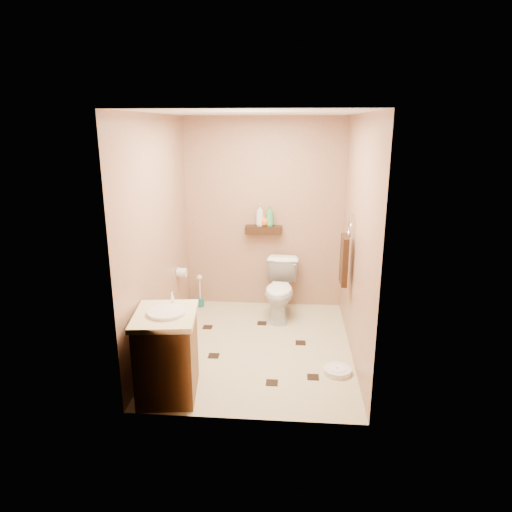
{
  "coord_description": "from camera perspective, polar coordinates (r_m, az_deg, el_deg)",
  "views": [
    {
      "loc": [
        0.36,
        -4.41,
        2.3
      ],
      "look_at": [
        -0.02,
        0.25,
        0.94
      ],
      "focal_mm": 32.0,
      "sensor_mm": 36.0,
      "label": 1
    }
  ],
  "objects": [
    {
      "name": "wall_left",
      "position": [
        4.75,
        -12.12,
        2.41
      ],
      "size": [
        0.04,
        2.5,
        2.4
      ],
      "primitive_type": "cube",
      "color": "#A3775D",
      "rests_on": "ground"
    },
    {
      "name": "vanity",
      "position": [
        4.11,
        -11.05,
        -11.79
      ],
      "size": [
        0.59,
        0.68,
        0.88
      ],
      "rotation": [
        0.0,
        0.0,
        0.12
      ],
      "color": "brown",
      "rests_on": "ground"
    },
    {
      "name": "floor_accents",
      "position": [
        4.93,
        0.47,
        -11.57
      ],
      "size": [
        1.3,
        1.41,
        0.01
      ],
      "color": "black",
      "rests_on": "ground"
    },
    {
      "name": "toilet",
      "position": [
        5.6,
        3.07,
        -4.24
      ],
      "size": [
        0.44,
        0.71,
        0.7
      ],
      "primitive_type": "imported",
      "rotation": [
        0.0,
        0.0,
        -0.07
      ],
      "color": "white",
      "rests_on": "ground"
    },
    {
      "name": "wall_shelf",
      "position": [
        5.74,
        0.96,
        3.29
      ],
      "size": [
        0.46,
        0.14,
        0.1
      ],
      "primitive_type": "cube",
      "color": "#331E0E",
      "rests_on": "wall_back"
    },
    {
      "name": "wall_front",
      "position": [
        3.37,
        -1.69,
        -2.89
      ],
      "size": [
        2.0,
        0.04,
        2.4
      ],
      "primitive_type": "cube",
      "color": "#A3775D",
      "rests_on": "ground"
    },
    {
      "name": "ground",
      "position": [
        4.99,
        0.02,
        -11.27
      ],
      "size": [
        2.5,
        2.5,
        0.0
      ],
      "primitive_type": "plane",
      "color": "#C2B38E",
      "rests_on": "ground"
    },
    {
      "name": "ceiling",
      "position": [
        4.43,
        0.02,
        17.48
      ],
      "size": [
        2.0,
        2.5,
        0.02
      ],
      "primitive_type": "cube",
      "color": "silver",
      "rests_on": "wall_back"
    },
    {
      "name": "bottle_d",
      "position": [
        5.7,
        1.72,
        5.01
      ],
      "size": [
        0.13,
        0.13,
        0.25
      ],
      "primitive_type": "imported",
      "rotation": [
        0.0,
        0.0,
        0.42
      ],
      "color": "#359F57",
      "rests_on": "wall_shelf"
    },
    {
      "name": "bottle_b",
      "position": [
        5.71,
        0.54,
        4.53
      ],
      "size": [
        0.1,
        0.1,
        0.15
      ],
      "primitive_type": "imported",
      "rotation": [
        0.0,
        0.0,
        4.1
      ],
      "color": "yellow",
      "rests_on": "wall_shelf"
    },
    {
      "name": "bathroom_scale",
      "position": [
        4.57,
        10.13,
        -13.92
      ],
      "size": [
        0.29,
        0.29,
        0.05
      ],
      "rotation": [
        0.0,
        0.0,
        0.09
      ],
      "color": "silver",
      "rests_on": "ground"
    },
    {
      "name": "bottle_c",
      "position": [
        5.71,
        1.07,
        4.52
      ],
      "size": [
        0.16,
        0.16,
        0.15
      ],
      "primitive_type": "imported",
      "rotation": [
        0.0,
        0.0,
        4.1
      ],
      "color": "#CF5718",
      "rests_on": "wall_shelf"
    },
    {
      "name": "towel_ring",
      "position": [
        4.89,
        10.99,
        -0.21
      ],
      "size": [
        0.12,
        0.3,
        0.76
      ],
      "color": "silver",
      "rests_on": "wall_right"
    },
    {
      "name": "bottle_a",
      "position": [
        5.7,
        0.5,
        5.15
      ],
      "size": [
        0.13,
        0.13,
        0.28
      ],
      "primitive_type": "imported",
      "rotation": [
        0.0,
        0.0,
        6.1
      ],
      "color": "beige",
      "rests_on": "wall_shelf"
    },
    {
      "name": "wall_right",
      "position": [
        4.59,
        12.56,
        1.93
      ],
      "size": [
        0.04,
        2.5,
        2.4
      ],
      "primitive_type": "cube",
      "color": "#A3775D",
      "rests_on": "ground"
    },
    {
      "name": "toilet_paper",
      "position": [
        5.5,
        -9.26,
        -2.05
      ],
      "size": [
        0.12,
        0.11,
        0.12
      ],
      "color": "silver",
      "rests_on": "wall_left"
    },
    {
      "name": "toilet_brush",
      "position": [
        6.0,
        -7.01,
        -4.9
      ],
      "size": [
        0.1,
        0.1,
        0.43
      ],
      "color": "#186159",
      "rests_on": "ground"
    },
    {
      "name": "wall_back",
      "position": [
        5.78,
        1.02,
        5.21
      ],
      "size": [
        2.0,
        0.04,
        2.4
      ],
      "primitive_type": "cube",
      "color": "#A3775D",
      "rests_on": "ground"
    }
  ]
}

